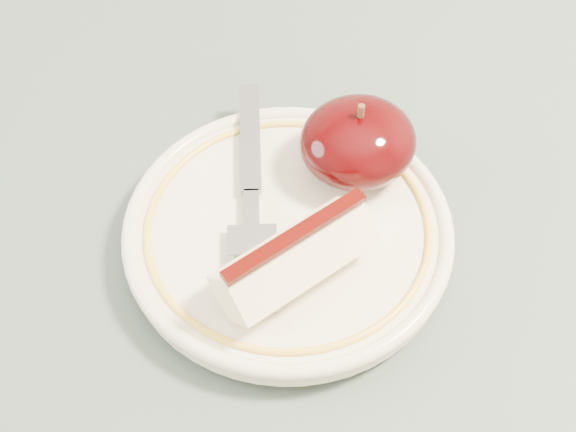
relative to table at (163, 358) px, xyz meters
name	(u,v)px	position (x,y,z in m)	size (l,w,h in m)	color
table	(163,358)	(0.00, 0.00, 0.00)	(0.90, 0.90, 0.75)	brown
plate	(288,231)	(0.08, -0.01, 0.10)	(0.19, 0.19, 0.02)	beige
apple_half	(358,142)	(0.14, 0.01, 0.13)	(0.07, 0.06, 0.05)	black
apple_wedge	(295,258)	(0.07, -0.04, 0.12)	(0.09, 0.05, 0.04)	beige
fork	(251,194)	(0.07, 0.01, 0.11)	(0.09, 0.16, 0.00)	#929499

